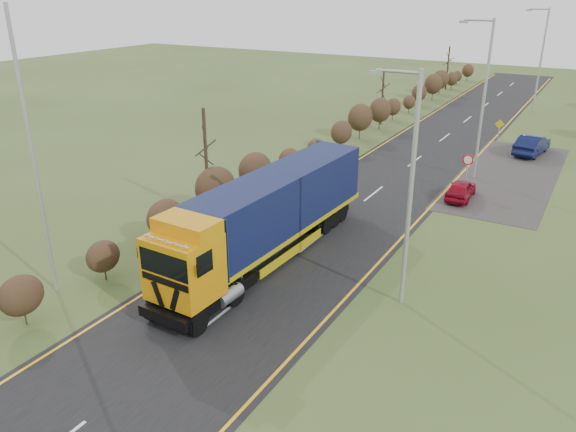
# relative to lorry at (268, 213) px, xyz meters

# --- Properties ---
(ground) EXTENTS (160.00, 160.00, 0.00)m
(ground) POSITION_rel_lorry_xyz_m (0.96, -1.25, -2.29)
(ground) COLOR #3D4E21
(ground) RESTS_ON ground
(road) EXTENTS (8.00, 120.00, 0.02)m
(road) POSITION_rel_lorry_xyz_m (0.96, 8.75, -2.28)
(road) COLOR black
(road) RESTS_ON ground
(layby) EXTENTS (6.00, 18.00, 0.02)m
(layby) POSITION_rel_lorry_xyz_m (7.46, 18.75, -2.28)
(layby) COLOR #302D2B
(layby) RESTS_ON ground
(lane_markings) EXTENTS (7.52, 116.00, 0.01)m
(lane_markings) POSITION_rel_lorry_xyz_m (0.96, 8.44, -2.26)
(lane_markings) COLOR gold
(lane_markings) RESTS_ON road
(hedgerow) EXTENTS (2.24, 102.04, 6.05)m
(hedgerow) POSITION_rel_lorry_xyz_m (-5.04, 6.65, -0.67)
(hedgerow) COLOR #2E2114
(hedgerow) RESTS_ON ground
(lorry) EXTENTS (2.87, 14.55, 4.03)m
(lorry) POSITION_rel_lorry_xyz_m (0.00, 0.00, 0.00)
(lorry) COLOR black
(lorry) RESTS_ON ground
(car_red_hatchback) EXTENTS (1.48, 3.44, 1.16)m
(car_red_hatchback) POSITION_rel_lorry_xyz_m (5.76, 12.58, -1.71)
(car_red_hatchback) COLOR maroon
(car_red_hatchback) RESTS_ON ground
(car_blue_sedan) EXTENTS (2.22, 4.69, 1.48)m
(car_blue_sedan) POSITION_rel_lorry_xyz_m (7.99, 24.98, -1.55)
(car_blue_sedan) COLOR #091035
(car_blue_sedan) RESTS_ON ground
(streetlight_near) EXTENTS (1.96, 0.18, 9.22)m
(streetlight_near) POSITION_rel_lorry_xyz_m (6.59, -0.63, 2.80)
(streetlight_near) COLOR #A3A6A9
(streetlight_near) RESTS_ON ground
(streetlight_mid) EXTENTS (2.14, 0.20, 10.09)m
(streetlight_mid) POSITION_rel_lorry_xyz_m (5.42, 17.06, 3.31)
(streetlight_mid) COLOR #A3A6A9
(streetlight_mid) RESTS_ON ground
(streetlight_far) EXTENTS (2.12, 0.20, 10.03)m
(streetlight_far) POSITION_rel_lorry_xyz_m (5.83, 40.40, 3.27)
(streetlight_far) COLOR #A3A6A9
(streetlight_far) RESTS_ON ground
(left_pole) EXTENTS (0.16, 0.16, 11.33)m
(left_pole) POSITION_rel_lorry_xyz_m (-6.24, -6.90, 3.38)
(left_pole) COLOR #A3A6A9
(left_pole) RESTS_ON ground
(speed_sign) EXTENTS (0.67, 0.10, 2.41)m
(speed_sign) POSITION_rel_lorry_xyz_m (5.69, 13.90, -0.59)
(speed_sign) COLOR #A3A6A9
(speed_sign) RESTS_ON ground
(warning_board) EXTENTS (0.75, 0.11, 1.97)m
(warning_board) POSITION_rel_lorry_xyz_m (5.16, 27.04, -1.08)
(warning_board) COLOR #A3A6A9
(warning_board) RESTS_ON ground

